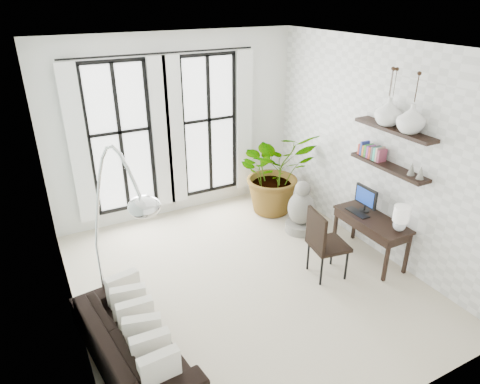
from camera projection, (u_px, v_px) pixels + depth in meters
floor at (244, 280)px, 6.16m from camera, size 5.00×5.00×0.00m
ceiling at (245, 47)px, 4.80m from camera, size 5.00×5.00×0.00m
wall_left at (58, 217)px, 4.53m from camera, size 0.00×5.00×5.00m
wall_right at (376, 150)px, 6.43m from camera, size 0.00×5.00×5.00m
wall_back at (177, 128)px, 7.48m from camera, size 4.50×0.00×4.50m
windows at (167, 133)px, 7.35m from camera, size 3.26×0.13×2.65m
wall_shelves at (389, 151)px, 6.02m from camera, size 0.25×1.30×0.60m
sofa at (132, 342)px, 4.68m from camera, size 1.04×2.08×0.58m
throw_pillows at (139, 324)px, 4.63m from camera, size 0.40×1.52×0.40m
plant at (275, 171)px, 7.80m from camera, size 1.58×1.42×1.57m
desk at (375, 222)px, 6.33m from camera, size 0.51×1.20×1.10m
desk_chair at (323, 240)px, 6.00m from camera, size 0.57×0.57×1.05m
arc_lamp at (114, 195)px, 4.43m from camera, size 0.74×1.20×2.42m
buddha at (301, 211)px, 7.25m from camera, size 0.52×0.52×0.93m
vase_a at (411, 119)px, 5.56m from camera, size 0.37×0.37×0.38m
vase_b at (388, 112)px, 5.88m from camera, size 0.37×0.37×0.38m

